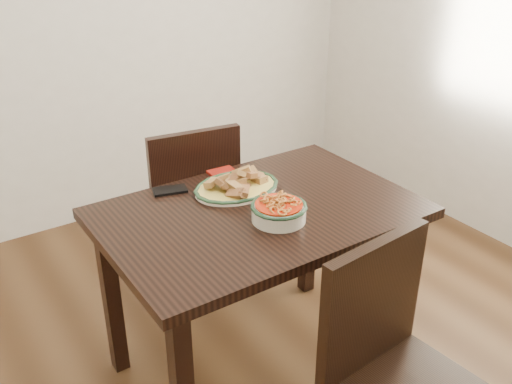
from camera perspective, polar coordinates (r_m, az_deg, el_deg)
floor at (r=2.49m, az=1.25°, el=-18.14°), size 3.50×3.50×0.00m
wall_back at (r=3.38m, az=-16.68°, el=17.88°), size 3.50×0.10×2.60m
dining_table at (r=2.17m, az=0.30°, el=-4.07°), size 1.15×0.77×0.75m
chair_far at (r=2.72m, az=-6.64°, el=-0.97°), size 0.47×0.47×0.89m
chair_near at (r=1.86m, az=13.65°, el=-16.52°), size 0.46×0.46×0.89m
fish_plate at (r=2.23m, az=-1.97°, el=1.22°), size 0.35×0.27×0.11m
noodle_bowl at (r=2.02m, az=2.30°, el=-1.74°), size 0.20×0.20×0.08m
smartphone at (r=2.27m, az=-8.60°, el=0.18°), size 0.15×0.10×0.01m
napkin at (r=2.39m, az=-3.33°, el=1.92°), size 0.12×0.10×0.01m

